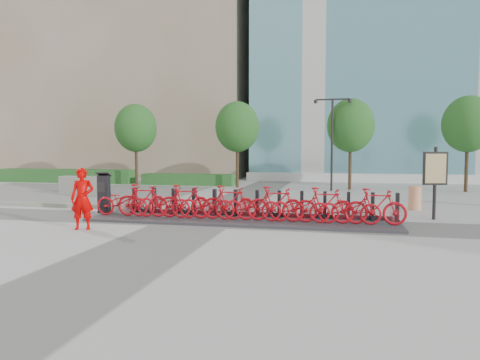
% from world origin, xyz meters
% --- Properties ---
extents(ground, '(120.00, 120.00, 0.00)m').
position_xyz_m(ground, '(0.00, 0.00, 0.00)').
color(ground, '#AAAAA6').
extents(tan_building, '(26.00, 16.00, 30.00)m').
position_xyz_m(tan_building, '(-16.00, 26.00, 15.00)').
color(tan_building, '#B5A193').
rests_on(tan_building, ground).
extents(glass_building, '(32.00, 16.00, 24.00)m').
position_xyz_m(glass_building, '(14.00, 26.00, 12.00)').
color(glass_building, '#336370').
rests_on(glass_building, ground).
extents(gravel_patch, '(14.00, 14.00, 0.00)m').
position_xyz_m(gravel_patch, '(-10.00, 7.00, 0.01)').
color(gravel_patch, slate).
rests_on(gravel_patch, ground).
extents(hedge_a, '(10.00, 1.40, 0.90)m').
position_xyz_m(hedge_a, '(-14.00, 13.50, 0.45)').
color(hedge_a, '#2A5E2B').
rests_on(hedge_a, ground).
extents(hedge_b, '(6.00, 1.20, 0.70)m').
position_xyz_m(hedge_b, '(-5.00, 13.20, 0.35)').
color(hedge_b, '#2A5E2B').
rests_on(hedge_b, ground).
extents(tree_0, '(2.60, 2.60, 5.10)m').
position_xyz_m(tree_0, '(-8.00, 12.00, 3.59)').
color(tree_0, '#2E2212').
rests_on(tree_0, ground).
extents(tree_1, '(2.60, 2.60, 5.10)m').
position_xyz_m(tree_1, '(-1.50, 12.00, 3.59)').
color(tree_1, '#2E2212').
rests_on(tree_1, ground).
extents(tree_2, '(2.60, 2.60, 5.10)m').
position_xyz_m(tree_2, '(5.00, 12.00, 3.59)').
color(tree_2, '#2E2212').
rests_on(tree_2, ground).
extents(tree_3, '(2.60, 2.60, 5.10)m').
position_xyz_m(tree_3, '(11.00, 12.00, 3.59)').
color(tree_3, '#2E2212').
rests_on(tree_3, ground).
extents(streetlamp, '(2.00, 0.20, 5.00)m').
position_xyz_m(streetlamp, '(4.00, 11.00, 3.13)').
color(streetlamp, black).
rests_on(streetlamp, ground).
extents(dock_pad, '(9.60, 2.40, 0.08)m').
position_xyz_m(dock_pad, '(1.30, 0.30, 0.04)').
color(dock_pad, '#38383D').
rests_on(dock_pad, ground).
extents(dock_rail_posts, '(8.74, 0.50, 0.85)m').
position_xyz_m(dock_rail_posts, '(1.72, 0.77, 0.51)').
color(dock_rail_posts, black).
rests_on(dock_rail_posts, dock_pad).
extents(bike_0, '(1.80, 0.63, 0.94)m').
position_xyz_m(bike_0, '(-2.60, -0.05, 0.55)').
color(bike_0, red).
rests_on(bike_0, dock_pad).
extents(bike_1, '(1.74, 0.49, 1.05)m').
position_xyz_m(bike_1, '(-1.88, -0.05, 0.60)').
color(bike_1, red).
rests_on(bike_1, dock_pad).
extents(bike_2, '(1.80, 0.63, 0.94)m').
position_xyz_m(bike_2, '(-1.16, -0.05, 0.55)').
color(bike_2, red).
rests_on(bike_2, dock_pad).
extents(bike_3, '(1.74, 0.49, 1.05)m').
position_xyz_m(bike_3, '(-0.44, -0.05, 0.60)').
color(bike_3, red).
rests_on(bike_3, dock_pad).
extents(bike_4, '(1.80, 0.63, 0.94)m').
position_xyz_m(bike_4, '(0.28, -0.05, 0.55)').
color(bike_4, red).
rests_on(bike_4, dock_pad).
extents(bike_5, '(1.74, 0.49, 1.05)m').
position_xyz_m(bike_5, '(1.00, -0.05, 0.60)').
color(bike_5, red).
rests_on(bike_5, dock_pad).
extents(bike_6, '(1.80, 0.63, 0.94)m').
position_xyz_m(bike_6, '(1.72, -0.05, 0.55)').
color(bike_6, red).
rests_on(bike_6, dock_pad).
extents(bike_7, '(1.74, 0.49, 1.05)m').
position_xyz_m(bike_7, '(2.44, -0.05, 0.60)').
color(bike_7, red).
rests_on(bike_7, dock_pad).
extents(bike_8, '(1.80, 0.63, 0.94)m').
position_xyz_m(bike_8, '(3.16, -0.05, 0.55)').
color(bike_8, red).
rests_on(bike_8, dock_pad).
extents(bike_9, '(1.74, 0.49, 1.05)m').
position_xyz_m(bike_9, '(3.88, -0.05, 0.60)').
color(bike_9, red).
rests_on(bike_9, dock_pad).
extents(bike_10, '(1.80, 0.63, 0.94)m').
position_xyz_m(bike_10, '(4.60, -0.05, 0.55)').
color(bike_10, red).
rests_on(bike_10, dock_pad).
extents(bike_11, '(1.74, 0.49, 1.05)m').
position_xyz_m(bike_11, '(5.32, -0.05, 0.60)').
color(bike_11, red).
rests_on(bike_11, dock_pad).
extents(kiosk, '(0.49, 0.43, 1.41)m').
position_xyz_m(kiosk, '(-3.52, 0.41, 0.75)').
color(kiosk, black).
rests_on(kiosk, dock_pad).
extents(worker_red, '(0.72, 0.57, 1.74)m').
position_xyz_m(worker_red, '(-2.71, -2.14, 0.87)').
color(worker_red, '#DC0000').
rests_on(worker_red, ground).
extents(construction_barrel, '(0.54, 0.54, 0.89)m').
position_xyz_m(construction_barrel, '(7.10, 4.13, 0.44)').
color(construction_barrel, '#F05E00').
rests_on(construction_barrel, ground).
extents(jersey_barrier, '(2.41, 0.71, 0.92)m').
position_xyz_m(jersey_barrier, '(-8.04, 6.29, 0.46)').
color(jersey_barrier, '#97978E').
rests_on(jersey_barrier, ground).
extents(map_sign, '(0.77, 0.29, 2.33)m').
position_xyz_m(map_sign, '(7.29, 1.85, 1.54)').
color(map_sign, black).
rests_on(map_sign, ground).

